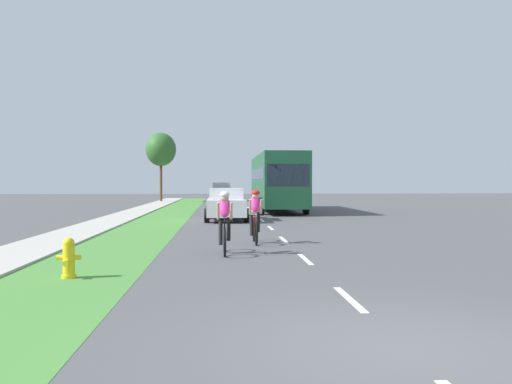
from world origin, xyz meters
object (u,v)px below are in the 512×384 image
(fire_hydrant_yellow, at_px, (69,258))
(cyclist_trailing, at_px, (255,216))
(bus_dark_green, at_px, (277,180))
(suv_silver, at_px, (222,191))
(cyclist_lead, at_px, (225,222))
(sedan_white, at_px, (226,204))
(street_tree_far, at_px, (161,150))

(fire_hydrant_yellow, bearing_deg, cyclist_trailing, 54.79)
(bus_dark_green, xyz_separation_m, suv_silver, (-3.42, 19.16, -1.03))
(cyclist_lead, distance_m, cyclist_trailing, 2.48)
(cyclist_lead, bearing_deg, suv_silver, 89.95)
(sedan_white, xyz_separation_m, suv_silver, (-0.14, 27.42, 0.18))
(fire_hydrant_yellow, height_order, bus_dark_green, bus_dark_green)
(sedan_white, relative_size, bus_dark_green, 0.37)
(fire_hydrant_yellow, height_order, cyclist_trailing, cyclist_trailing)
(suv_silver, bearing_deg, cyclist_trailing, -88.64)
(fire_hydrant_yellow, distance_m, cyclist_lead, 4.35)
(cyclist_trailing, bearing_deg, suv_silver, 91.36)
(bus_dark_green, bearing_deg, sedan_white, -111.63)
(suv_silver, relative_size, street_tree_far, 0.73)
(cyclist_trailing, bearing_deg, fire_hydrant_yellow, -125.21)
(fire_hydrant_yellow, height_order, street_tree_far, street_tree_far)
(sedan_white, relative_size, suv_silver, 0.91)
(bus_dark_green, height_order, suv_silver, bus_dark_green)
(cyclist_lead, relative_size, street_tree_far, 0.27)
(cyclist_lead, height_order, bus_dark_green, bus_dark_green)
(cyclist_lead, bearing_deg, bus_dark_green, 80.31)
(fire_hydrant_yellow, bearing_deg, bus_dark_green, 74.71)
(cyclist_lead, height_order, sedan_white, cyclist_lead)
(fire_hydrant_yellow, relative_size, sedan_white, 0.18)
(bus_dark_green, bearing_deg, street_tree_far, 117.97)
(cyclist_trailing, height_order, sedan_white, cyclist_trailing)
(bus_dark_green, bearing_deg, cyclist_lead, -99.69)
(cyclist_lead, distance_m, sedan_white, 11.98)
(cyclist_lead, xyz_separation_m, street_tree_far, (-5.64, 37.37, 4.07))
(fire_hydrant_yellow, distance_m, cyclist_trailing, 6.71)
(fire_hydrant_yellow, distance_m, suv_silver, 42.68)
(sedan_white, distance_m, suv_silver, 27.42)
(cyclist_trailing, relative_size, suv_silver, 0.37)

